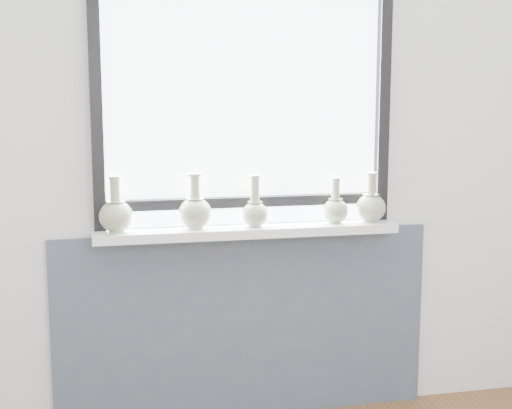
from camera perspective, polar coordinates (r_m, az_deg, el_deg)
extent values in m
cube|color=silver|center=(3.13, -1.02, 5.79)|extent=(3.60, 0.02, 2.60)
cube|color=#444E5D|center=(3.27, -0.88, -9.64)|extent=(1.70, 0.03, 0.86)
cube|color=white|center=(3.09, -0.64, -2.11)|extent=(1.32, 0.18, 0.04)
cube|color=black|center=(3.02, -12.67, 7.83)|extent=(0.05, 0.06, 1.05)
cube|color=black|center=(3.26, 10.08, 7.98)|extent=(0.05, 0.06, 1.05)
cube|color=black|center=(3.12, -0.83, 0.22)|extent=(1.20, 0.05, 0.04)
cube|color=white|center=(3.10, -0.94, 7.61)|extent=(1.20, 0.01, 1.00)
cylinder|color=#98A180|center=(3.01, -11.10, -2.09)|extent=(0.06, 0.06, 0.01)
ellipsoid|color=#98A180|center=(3.00, -11.13, -0.94)|extent=(0.14, 0.14, 0.13)
cone|color=#98A180|center=(2.99, -11.16, 0.00)|extent=(0.08, 0.08, 0.03)
cylinder|color=#98A180|center=(2.99, -11.19, 0.97)|extent=(0.04, 0.04, 0.11)
cylinder|color=#98A180|center=(2.98, -11.22, 2.13)|extent=(0.05, 0.05, 0.01)
cylinder|color=#98A180|center=(3.05, -4.88, -1.84)|extent=(0.06, 0.06, 0.01)
ellipsoid|color=#98A180|center=(3.03, -4.89, -0.70)|extent=(0.14, 0.14, 0.13)
cone|color=#98A180|center=(3.03, -4.90, 0.23)|extent=(0.08, 0.08, 0.03)
cylinder|color=#98A180|center=(3.02, -4.92, 1.22)|extent=(0.05, 0.05, 0.11)
cylinder|color=#98A180|center=(3.01, -4.93, 2.39)|extent=(0.06, 0.06, 0.01)
cylinder|color=#98A180|center=(3.07, -0.08, -1.71)|extent=(0.05, 0.05, 0.01)
ellipsoid|color=#98A180|center=(3.06, -0.08, -0.80)|extent=(0.12, 0.12, 0.11)
cone|color=#98A180|center=(3.06, -0.08, -0.03)|extent=(0.06, 0.06, 0.03)
cylinder|color=#98A180|center=(3.05, -0.08, 1.02)|extent=(0.04, 0.04, 0.12)
cylinder|color=#98A180|center=(3.04, -0.08, 2.24)|extent=(0.05, 0.05, 0.01)
cylinder|color=#98A180|center=(3.18, 6.34, -1.41)|extent=(0.05, 0.05, 0.01)
ellipsoid|color=#98A180|center=(3.17, 6.36, -0.52)|extent=(0.12, 0.12, 0.11)
cone|color=#98A180|center=(3.16, 6.37, 0.22)|extent=(0.06, 0.06, 0.03)
cylinder|color=#98A180|center=(3.16, 6.38, 1.04)|extent=(0.04, 0.04, 0.10)
cylinder|color=#98A180|center=(3.15, 6.40, 2.03)|extent=(0.04, 0.04, 0.01)
cylinder|color=#98A180|center=(3.24, 9.13, -1.28)|extent=(0.06, 0.06, 0.01)
ellipsoid|color=#98A180|center=(3.23, 9.15, -0.26)|extent=(0.13, 0.13, 0.12)
cone|color=#98A180|center=(3.22, 9.18, 0.57)|extent=(0.07, 0.07, 0.03)
cylinder|color=#98A180|center=(3.21, 9.20, 1.42)|extent=(0.04, 0.04, 0.11)
cylinder|color=#98A180|center=(3.21, 9.22, 2.44)|extent=(0.05, 0.05, 0.01)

